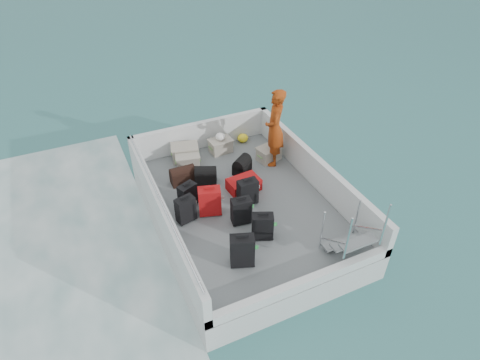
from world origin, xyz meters
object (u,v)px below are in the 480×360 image
(suitcase_2, at_px, (188,196))
(suitcase_3, at_px, (242,251))
(suitcase_1, at_px, (186,210))
(suitcase_5, at_px, (210,202))
(suitcase_6, at_px, (262,227))
(suitcase_8, at_px, (244,184))
(crate_1, at_px, (185,153))
(crate_2, at_px, (221,146))
(passenger, at_px, (275,128))
(suitcase_7, at_px, (248,192))
(suitcase_4, at_px, (241,211))
(crate_0, at_px, (188,162))
(crate_3, at_px, (269,154))

(suitcase_2, height_order, suitcase_3, suitcase_3)
(suitcase_1, bearing_deg, suitcase_5, -12.29)
(suitcase_6, height_order, suitcase_8, suitcase_6)
(crate_1, height_order, crate_2, crate_1)
(crate_1, bearing_deg, suitcase_5, -94.56)
(suitcase_3, distance_m, passenger, 3.34)
(suitcase_7, xyz_separation_m, crate_2, (0.25, 2.07, -0.13))
(suitcase_6, bearing_deg, suitcase_7, 103.75)
(suitcase_8, bearing_deg, suitcase_1, 101.74)
(suitcase_2, distance_m, crate_1, 1.74)
(suitcase_4, distance_m, suitcase_6, 0.58)
(suitcase_7, xyz_separation_m, passenger, (1.22, 1.12, 0.64))
(suitcase_5, height_order, crate_2, suitcase_5)
(suitcase_3, bearing_deg, suitcase_4, 86.27)
(suitcase_2, bearing_deg, suitcase_5, -74.76)
(suitcase_4, height_order, suitcase_8, suitcase_4)
(suitcase_2, bearing_deg, crate_0, 48.34)
(suitcase_3, xyz_separation_m, passenger, (2.03, 2.59, 0.61))
(suitcase_3, height_order, suitcase_4, suitcase_3)
(crate_2, xyz_separation_m, passenger, (0.96, -0.95, 0.77))
(suitcase_1, xyz_separation_m, suitcase_6, (1.15, -1.05, -0.01))
(suitcase_7, relative_size, crate_2, 1.10)
(suitcase_1, distance_m, suitcase_7, 1.34)
(suitcase_4, distance_m, suitcase_8, 1.07)
(passenger, bearing_deg, suitcase_8, -30.21)
(suitcase_5, distance_m, suitcase_8, 1.06)
(crate_3, relative_size, passenger, 0.29)
(crate_0, height_order, passenger, passenger)
(suitcase_1, height_order, suitcase_2, suitcase_1)
(suitcase_3, xyz_separation_m, crate_3, (1.98, 2.72, -0.16))
(passenger, bearing_deg, suitcase_1, -38.26)
(suitcase_3, bearing_deg, suitcase_8, 84.36)
(crate_1, height_order, passenger, passenger)
(suitcase_4, xyz_separation_m, crate_0, (-0.34, 2.25, -0.13))
(suitcase_6, xyz_separation_m, crate_1, (-0.48, 3.13, -0.09))
(suitcase_4, relative_size, suitcase_8, 0.84)
(suitcase_6, xyz_separation_m, suitcase_7, (0.19, 1.03, 0.01))
(suitcase_2, bearing_deg, crate_2, 26.13)
(suitcase_6, distance_m, suitcase_8, 1.53)
(suitcase_1, relative_size, crate_2, 1.09)
(suitcase_8, bearing_deg, passenger, -63.49)
(crate_3, bearing_deg, crate_0, 164.61)
(suitcase_5, bearing_deg, suitcase_2, 145.35)
(suitcase_1, distance_m, suitcase_6, 1.56)
(suitcase_8, relative_size, crate_3, 1.29)
(suitcase_5, xyz_separation_m, suitcase_7, (0.83, -0.03, -0.02))
(suitcase_1, xyz_separation_m, crate_0, (0.63, 1.76, -0.13))
(crate_0, distance_m, crate_1, 0.33)
(suitcase_2, height_order, suitcase_8, suitcase_2)
(suitcase_4, distance_m, suitcase_5, 0.69)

